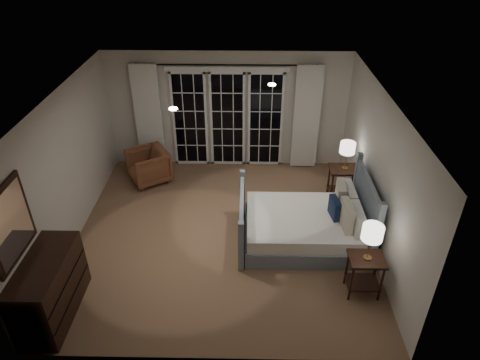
{
  "coord_description": "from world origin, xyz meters",
  "views": [
    {
      "loc": [
        0.42,
        -5.87,
        4.77
      ],
      "look_at": [
        0.31,
        0.08,
        1.05
      ],
      "focal_mm": 32.0,
      "sensor_mm": 36.0,
      "label": 1
    }
  ],
  "objects_px": {
    "armchair": "(148,166)",
    "dresser": "(50,288)",
    "bed": "(306,225)",
    "lamp_right": "(348,148)",
    "nightstand_right": "(343,179)",
    "lamp_left": "(373,233)",
    "nightstand_left": "(365,270)"
  },
  "relations": [
    {
      "from": "dresser",
      "to": "lamp_right",
      "type": "bearing_deg",
      "value": 32.58
    },
    {
      "from": "lamp_left",
      "to": "lamp_right",
      "type": "distance_m",
      "value": 2.4
    },
    {
      "from": "armchair",
      "to": "nightstand_left",
      "type": "bearing_deg",
      "value": 19.22
    },
    {
      "from": "bed",
      "to": "lamp_right",
      "type": "distance_m",
      "value": 1.69
    },
    {
      "from": "lamp_right",
      "to": "nightstand_left",
      "type": "bearing_deg",
      "value": -92.98
    },
    {
      "from": "nightstand_right",
      "to": "armchair",
      "type": "height_order",
      "value": "nightstand_right"
    },
    {
      "from": "lamp_left",
      "to": "nightstand_left",
      "type": "bearing_deg",
      "value": 0.0
    },
    {
      "from": "nightstand_right",
      "to": "lamp_right",
      "type": "relative_size",
      "value": 1.32
    },
    {
      "from": "nightstand_right",
      "to": "dresser",
      "type": "bearing_deg",
      "value": -147.42
    },
    {
      "from": "bed",
      "to": "lamp_right",
      "type": "height_order",
      "value": "lamp_right"
    },
    {
      "from": "nightstand_right",
      "to": "dresser",
      "type": "xyz_separation_m",
      "value": [
        -4.48,
        -2.86,
        -0.01
      ]
    },
    {
      "from": "lamp_left",
      "to": "armchair",
      "type": "relative_size",
      "value": 0.74
    },
    {
      "from": "nightstand_left",
      "to": "lamp_right",
      "type": "bearing_deg",
      "value": 87.02
    },
    {
      "from": "nightstand_left",
      "to": "dresser",
      "type": "bearing_deg",
      "value": -173.85
    },
    {
      "from": "bed",
      "to": "lamp_right",
      "type": "relative_size",
      "value": 3.84
    },
    {
      "from": "nightstand_left",
      "to": "lamp_left",
      "type": "xyz_separation_m",
      "value": [
        -0.0,
        0.0,
        0.67
      ]
    },
    {
      "from": "lamp_left",
      "to": "lamp_right",
      "type": "xyz_separation_m",
      "value": [
        0.12,
        2.39,
        0.04
      ]
    },
    {
      "from": "armchair",
      "to": "dresser",
      "type": "xyz_separation_m",
      "value": [
        -0.62,
        -3.51,
        0.12
      ]
    },
    {
      "from": "nightstand_right",
      "to": "dresser",
      "type": "height_order",
      "value": "dresser"
    },
    {
      "from": "bed",
      "to": "nightstand_left",
      "type": "xyz_separation_m",
      "value": [
        0.7,
        -1.17,
        0.12
      ]
    },
    {
      "from": "bed",
      "to": "nightstand_left",
      "type": "relative_size",
      "value": 3.17
    },
    {
      "from": "lamp_left",
      "to": "dresser",
      "type": "height_order",
      "value": "lamp_left"
    },
    {
      "from": "lamp_left",
      "to": "dresser",
      "type": "bearing_deg",
      "value": -173.85
    },
    {
      "from": "lamp_right",
      "to": "armchair",
      "type": "relative_size",
      "value": 0.7
    },
    {
      "from": "bed",
      "to": "lamp_right",
      "type": "bearing_deg",
      "value": 55.91
    },
    {
      "from": "nightstand_left",
      "to": "armchair",
      "type": "bearing_deg",
      "value": 140.82
    },
    {
      "from": "bed",
      "to": "nightstand_left",
      "type": "bearing_deg",
      "value": -58.99
    },
    {
      "from": "nightstand_left",
      "to": "dresser",
      "type": "xyz_separation_m",
      "value": [
        -4.35,
        -0.47,
        0.03
      ]
    },
    {
      "from": "armchair",
      "to": "dresser",
      "type": "height_order",
      "value": "dresser"
    },
    {
      "from": "nightstand_right",
      "to": "lamp_right",
      "type": "distance_m",
      "value": 0.67
    },
    {
      "from": "nightstand_right",
      "to": "lamp_left",
      "type": "bearing_deg",
      "value": -92.98
    },
    {
      "from": "lamp_right",
      "to": "bed",
      "type": "bearing_deg",
      "value": -124.09
    }
  ]
}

